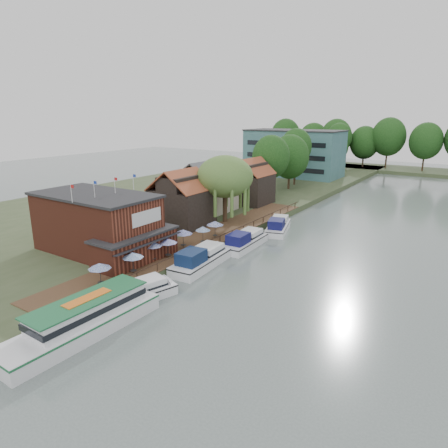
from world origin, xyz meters
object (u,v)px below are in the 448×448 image
Objects in this scene: cottage_b at (205,186)px; umbrella_3 at (168,248)px; cottage_c at (251,181)px; umbrella_2 at (153,251)px; cruiser_0 at (135,290)px; umbrella_4 at (183,239)px; pub at (108,225)px; cruiser_3 at (278,224)px; cruiser_1 at (201,257)px; hotel_block at (294,153)px; willow at (225,189)px; umbrella_5 at (203,235)px; umbrella_1 at (133,263)px; swan at (115,311)px; cruiser_2 at (245,239)px; cottage_a at (182,198)px; umbrella_0 at (100,275)px; umbrella_6 at (215,230)px; tour_boat at (82,318)px.

cottage_b is 24.96m from umbrella_3.
cottage_c is 3.58× the size of umbrella_2.
umbrella_3 is 9.46m from cruiser_0.
cruiser_0 is (4.28, -12.55, -1.14)m from umbrella_4.
pub is 25.92m from cruiser_3.
umbrella_3 is at bearing -155.27° from cruiser_1.
cruiser_1 is at bearing -74.58° from hotel_block.
umbrella_5 is at bearing -70.67° from willow.
pub reaches higher than umbrella_1.
umbrella_2 reaches higher than swan.
cruiser_2 is at bearing -71.73° from hotel_block.
cottage_a is at bearing -163.64° from cruiser_3.
umbrella_2 is (6.32, -33.10, -2.96)m from cottage_c.
umbrella_2 is at bearing 135.74° from cruiser_0.
umbrella_0 is 0.22× the size of cruiser_1.
tour_boat is at bearing -80.65° from umbrella_6.
swan is at bearing -71.79° from cruiser_0.
umbrella_1 is at bearing -79.08° from cottage_c.
cottage_b is 4.04× the size of umbrella_3.
umbrella_4 is at bearing -100.48° from umbrella_6.
swan is (7.03, -28.68, -5.99)m from willow.
swan is (3.77, -1.73, -2.07)m from umbrella_0.
cottage_c reaches higher than umbrella_1.
pub is at bearing -80.91° from cottage_b.
swan is at bearing -76.24° from willow.
hotel_block is 70.03m from umbrella_3.
cottage_b is 3.93× the size of umbrella_4.
tour_boat is at bearing -67.08° from umbrella_1.
umbrella_2 is at bearing -81.59° from willow.
umbrella_4 is 5.65m from umbrella_6.
umbrella_0 reaches higher than swan.
umbrella_6 is 8.15m from cruiser_1.
swan is (14.53, -33.68, -5.03)m from cottage_b.
umbrella_5 is 0.24× the size of cruiser_2.
tour_boat reaches higher than swan.
swan is at bearing -72.54° from umbrella_3.
cruiser_2 is (11.92, -1.28, -4.03)m from cottage_a.
cruiser_3 is (4.11, 26.07, -1.11)m from umbrella_1.
pub is at bearing -132.85° from umbrella_4.
umbrella_1 is 10.46m from tour_boat.
umbrella_6 is 0.24× the size of cruiser_2.
pub reaches higher than cruiser_1.
umbrella_3 reaches higher than cruiser_3.
umbrella_5 reaches higher than cruiser_2.
cottage_b reaches higher than umbrella_4.
hotel_block reaches higher than cottage_b.
umbrella_1 reaches higher than tour_boat.
cottage_a reaches higher than umbrella_2.
willow reaches higher than cottage_a.
cottage_b is at bearing -85.03° from hotel_block.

